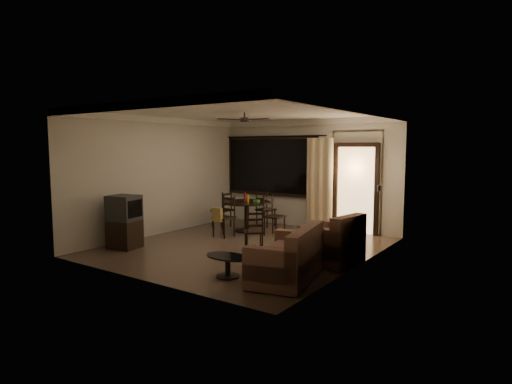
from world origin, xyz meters
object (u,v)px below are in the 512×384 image
Objects in this scene: dining_table at (247,208)px; armchair at (334,244)px; coffee_table at (228,263)px; sofa at (290,259)px; dining_chair_north at (266,216)px; tv_cabinet at (124,222)px; dining_chair_west at (222,217)px; dining_chair_east at (274,224)px; dining_chair_south at (224,224)px; side_chair at (254,239)px.

dining_table is 1.18× the size of armchair.
coffee_table is (-1.09, -1.70, -0.13)m from armchair.
dining_table is 0.70× the size of sofa.
dining_table reaches higher than dining_chair_north.
armchair is (4.10, 1.34, -0.19)m from tv_cabinet.
dining_chair_north is at bearing 133.24° from dining_chair_west.
tv_cabinet is 4.32m from armchair.
tv_cabinet is at bearing -0.52° from dining_chair_west.
sofa is at bearing -140.34° from dining_chair_east.
dining_chair_east is at bearing 45.70° from dining_chair_south.
dining_chair_west reaches higher than coffee_table.
side_chair is at bearing -50.28° from dining_table.
sofa is at bearing 131.43° from dining_chair_north.
dining_chair_north is 0.86× the size of tv_cabinet.
dining_chair_west is at bearing 134.30° from dining_chair_south.
tv_cabinet is at bearing -152.97° from armchair.
dining_chair_north is (-0.79, 0.83, 0.00)m from dining_chair_east.
dining_table is 1.49× the size of coffee_table.
dining_chair_west and dining_chair_south have the same top height.
dining_chair_east is 3.41m from coffee_table.
coffee_table is (1.98, -3.26, -0.35)m from dining_table.
tv_cabinet reaches higher than sofa.
dining_chair_north is at bearing 62.87° from tv_cabinet.
tv_cabinet is (-1.03, -2.90, -0.03)m from dining_table.
dining_chair_south and dining_chair_north have the same top height.
dining_chair_east is at bearing 90.00° from dining_chair_west.
dining_table is at bearing -91.56° from side_chair.
side_chair is at bearing 129.42° from sofa.
dining_chair_south is 1.64m from dining_chair_north.
tv_cabinet is (-1.08, -3.69, 0.27)m from dining_chair_north.
dining_chair_east is 3.42m from tv_cabinet.
coffee_table is at bearing -167.05° from sofa.
tv_cabinet is 1.29× the size of side_chair.
dining_chair_east is at bearing 109.59° from coffee_table.
armchair is at bearing 145.47° from dining_chair_north.
side_chair is (2.39, 1.27, -0.30)m from tv_cabinet.
tv_cabinet reaches higher than side_chair.
armchair reaches higher than side_chair.
sofa is (2.88, -2.83, -0.25)m from dining_table.
armchair is (0.18, 1.27, 0.03)m from sofa.
dining_chair_east is at bearing 45.95° from tv_cabinet.
tv_cabinet is 0.65× the size of sofa.
tv_cabinet reaches higher than coffee_table.
dining_chair_north is at bearing 46.76° from dining_chair_east.
dining_chair_west is at bearing 75.34° from tv_cabinet.
dining_chair_south reaches higher than sofa.
dining_chair_east is 1.11× the size of side_chair.
tv_cabinet reaches higher than dining_chair_south.
dining_chair_east and dining_chair_south have the same top height.
dining_chair_north is 1.11× the size of side_chair.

